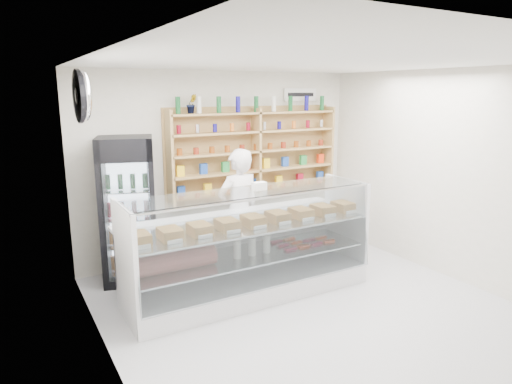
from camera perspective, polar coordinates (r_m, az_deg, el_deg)
room at (r=4.93m, az=8.58°, el=-0.55°), size 5.00×5.00×5.00m
display_counter at (r=5.76m, az=-0.83°, el=-9.27°), size 3.09×0.92×1.34m
shop_worker at (r=6.27m, az=-2.18°, el=-2.53°), size 0.67×0.47×1.76m
drinks_cooler at (r=6.25m, az=-15.63°, el=-2.15°), size 0.86×0.85×1.93m
wall_shelving at (r=7.08m, az=0.03°, el=5.12°), size 2.84×0.28×1.33m
potted_plant at (r=6.57m, az=-8.05°, el=10.87°), size 0.15×0.13×0.27m
security_mirror at (r=5.02m, az=-20.73°, el=11.13°), size 0.15×0.50×0.50m
wall_sign at (r=7.62m, az=5.54°, el=12.03°), size 0.62×0.03×0.20m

